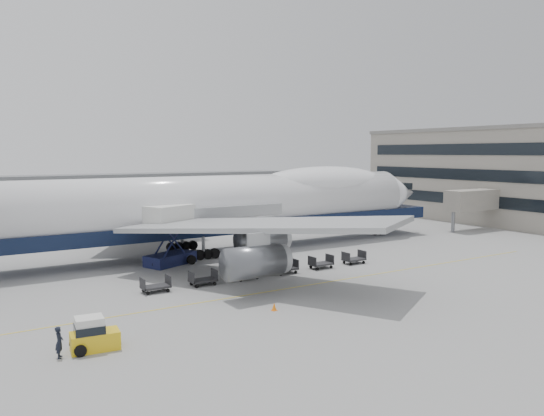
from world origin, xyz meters
TOP-DOWN VIEW (x-y plane):
  - ground at (0.00, 0.00)m, footprint 260.00×260.00m
  - apron_line at (0.00, -6.00)m, footprint 60.00×0.15m
  - hangar at (-10.00, 70.00)m, footprint 110.00×8.00m
  - airliner at (0.64, 12.00)m, footprint 67.00×55.30m
  - catering_truck at (-6.97, 8.52)m, footprint 5.82×4.96m
  - baggage_tug at (-19.52, -11.70)m, footprint 2.87×1.74m
  - ground_worker at (-21.41, -11.91)m, footprint 0.60×0.75m
  - traffic_cone at (-6.37, -10.70)m, footprint 0.39×0.39m
  - dolly_0 at (-11.99, -1.18)m, footprint 2.30×1.35m
  - dolly_1 at (-7.71, -1.18)m, footprint 2.30×1.35m
  - dolly_2 at (-3.43, -1.18)m, footprint 2.30×1.35m
  - dolly_3 at (0.85, -1.18)m, footprint 2.30×1.35m
  - dolly_4 at (5.13, -1.18)m, footprint 2.30×1.35m
  - dolly_5 at (9.41, -1.18)m, footprint 2.30×1.35m

SIDE VIEW (x-z plane):
  - ground at x=0.00m, z-range 0.00..0.00m
  - apron_line at x=0.00m, z-range 0.00..0.01m
  - traffic_cone at x=-6.37m, z-range -0.02..0.56m
  - dolly_0 at x=-11.99m, z-range -0.12..1.18m
  - dolly_1 at x=-7.71m, z-range -0.12..1.18m
  - dolly_2 at x=-3.43m, z-range -0.12..1.18m
  - dolly_3 at x=0.85m, z-range -0.12..1.18m
  - dolly_4 at x=5.13m, z-range -0.12..1.18m
  - dolly_5 at x=9.41m, z-range -0.12..1.18m
  - baggage_tug at x=-19.52m, z-range -0.11..1.89m
  - ground_worker at x=-21.41m, z-range 0.00..1.81m
  - catering_truck at x=-6.97m, z-range 0.37..6.53m
  - hangar at x=-10.00m, z-range 0.00..7.00m
  - airliner at x=0.64m, z-range -4.37..15.61m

